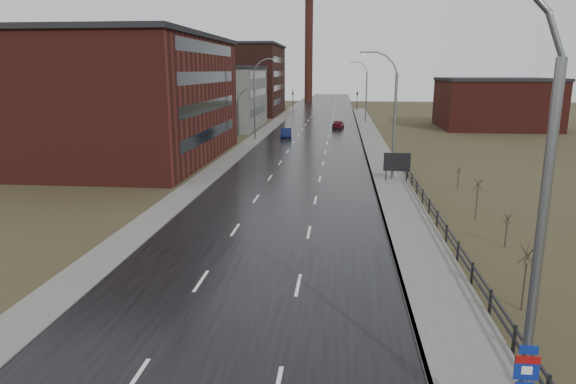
% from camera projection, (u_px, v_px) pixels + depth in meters
% --- Properties ---
extents(road, '(14.00, 300.00, 0.06)m').
position_uv_depth(road, '(310.00, 143.00, 70.38)').
color(road, black).
rests_on(road, ground).
extents(sidewalk_right, '(3.20, 180.00, 0.18)m').
position_uv_depth(sidewalk_right, '(391.00, 182.00, 45.32)').
color(sidewalk_right, '#595651').
rests_on(sidewalk_right, ground).
extents(curb_right, '(0.16, 180.00, 0.18)m').
position_uv_depth(curb_right, '(373.00, 182.00, 45.47)').
color(curb_right, slate).
rests_on(curb_right, ground).
extents(sidewalk_left, '(2.40, 260.00, 0.12)m').
position_uv_depth(sidewalk_left, '(251.00, 142.00, 71.18)').
color(sidewalk_left, '#595651').
rests_on(sidewalk_left, ground).
extents(warehouse_near, '(22.44, 28.56, 13.50)m').
position_uv_depth(warehouse_near, '(112.00, 98.00, 56.39)').
color(warehouse_near, '#471914').
rests_on(warehouse_near, ground).
extents(warehouse_mid, '(16.32, 20.40, 10.50)m').
position_uv_depth(warehouse_mid, '(213.00, 97.00, 88.38)').
color(warehouse_mid, slate).
rests_on(warehouse_mid, ground).
extents(warehouse_far, '(26.52, 24.48, 15.50)m').
position_uv_depth(warehouse_far, '(223.00, 79.00, 117.33)').
color(warehouse_far, '#331611').
rests_on(warehouse_far, ground).
extents(building_right, '(18.36, 16.32, 8.50)m').
position_uv_depth(building_right, '(495.00, 103.00, 87.69)').
color(building_right, '#471914').
rests_on(building_right, ground).
extents(smokestack, '(2.70, 2.70, 30.70)m').
position_uv_depth(smokestack, '(309.00, 51.00, 154.51)').
color(smokestack, '#331611').
rests_on(smokestack, ground).
extents(streetlight_main, '(3.91, 0.29, 12.11)m').
position_uv_depth(streetlight_main, '(527.00, 231.00, 12.00)').
color(streetlight_main, slate).
rests_on(streetlight_main, ground).
extents(streetlight_right_mid, '(3.36, 0.28, 11.35)m').
position_uv_depth(streetlight_right_mid, '(391.00, 116.00, 44.97)').
color(streetlight_right_mid, slate).
rests_on(streetlight_right_mid, ground).
extents(streetlight_left, '(3.36, 0.28, 11.35)m').
position_uv_depth(streetlight_left, '(257.00, 99.00, 71.74)').
color(streetlight_left, slate).
rests_on(streetlight_left, ground).
extents(streetlight_right_far, '(3.36, 0.28, 11.35)m').
position_uv_depth(streetlight_right_far, '(365.00, 91.00, 97.23)').
color(streetlight_right_far, slate).
rests_on(streetlight_right_far, ground).
extents(guardrail, '(0.10, 53.05, 1.10)m').
position_uv_depth(guardrail, '(449.00, 235.00, 28.85)').
color(guardrail, black).
rests_on(guardrail, ground).
extents(shrub_c, '(0.66, 0.70, 2.82)m').
position_uv_depth(shrub_c, '(525.00, 276.00, 20.99)').
color(shrub_c, '#382D23').
rests_on(shrub_c, ground).
extents(shrub_d, '(0.47, 0.49, 1.95)m').
position_uv_depth(shrub_d, '(507.00, 229.00, 28.77)').
color(shrub_d, '#382D23').
rests_on(shrub_d, ground).
extents(shrub_e, '(0.65, 0.69, 2.77)m').
position_uv_depth(shrub_e, '(477.00, 197.00, 34.14)').
color(shrub_e, '#382D23').
rests_on(shrub_e, ground).
extents(shrub_f, '(0.43, 0.46, 1.80)m').
position_uv_depth(shrub_f, '(458.00, 177.00, 43.20)').
color(shrub_f, '#382D23').
rests_on(shrub_f, ground).
extents(billboard, '(2.34, 0.17, 2.67)m').
position_uv_depth(billboard, '(397.00, 163.00, 45.18)').
color(billboard, black).
rests_on(billboard, ground).
extents(traffic_light_left, '(0.58, 2.73, 5.30)m').
position_uv_depth(traffic_light_left, '(293.00, 91.00, 128.19)').
color(traffic_light_left, black).
rests_on(traffic_light_left, ground).
extents(traffic_light_right, '(0.58, 2.73, 5.30)m').
position_uv_depth(traffic_light_right, '(357.00, 92.00, 126.61)').
color(traffic_light_right, black).
rests_on(traffic_light_right, ground).
extents(car_near, '(1.97, 4.54, 1.45)m').
position_uv_depth(car_near, '(286.00, 133.00, 75.06)').
color(car_near, '#0A1136').
rests_on(car_near, ground).
extents(car_far, '(2.24, 4.42, 1.44)m').
position_uv_depth(car_far, '(338.00, 125.00, 87.51)').
color(car_far, '#4E0D17').
rests_on(car_far, ground).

